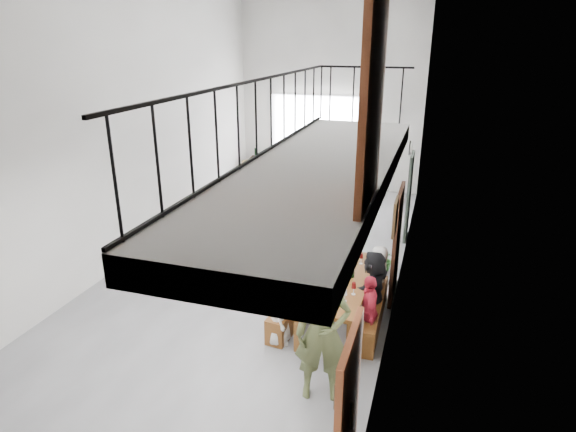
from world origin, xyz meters
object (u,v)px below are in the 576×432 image
(bicycle_near, at_px, (356,177))
(bench_inner, at_px, (297,306))
(serving_counter, at_px, (277,171))
(oak_barrel, at_px, (251,174))
(tasting_table, at_px, (340,284))
(host_standing, at_px, (323,332))
(side_bench, at_px, (188,219))

(bicycle_near, bearing_deg, bench_inner, -162.73)
(bench_inner, relative_size, bicycle_near, 0.96)
(serving_counter, bearing_deg, bench_inner, -77.94)
(oak_barrel, bearing_deg, tasting_table, -57.90)
(tasting_table, distance_m, serving_counter, 7.96)
(tasting_table, xyz_separation_m, oak_barrel, (-4.27, 6.80, -0.31))
(tasting_table, bearing_deg, host_standing, -83.48)
(bench_inner, bearing_deg, host_standing, -57.21)
(serving_counter, bearing_deg, oak_barrel, -164.66)
(tasting_table, height_order, bicycle_near, bicycle_near)
(oak_barrel, distance_m, host_standing, 9.64)
(tasting_table, xyz_separation_m, serving_counter, (-3.50, 7.15, -0.26))
(host_standing, bearing_deg, side_bench, 117.94)
(serving_counter, relative_size, host_standing, 0.89)
(oak_barrel, bearing_deg, bench_inner, -62.61)
(side_bench, relative_size, serving_counter, 0.87)
(bench_inner, xyz_separation_m, side_bench, (-3.75, 3.16, -0.00))
(bench_inner, distance_m, oak_barrel, 7.76)
(oak_barrel, bearing_deg, side_bench, -92.82)
(host_standing, bearing_deg, serving_counter, 96.65)
(tasting_table, distance_m, side_bench, 5.43)
(bench_inner, xyz_separation_m, oak_barrel, (-3.57, 6.89, 0.19))
(bench_inner, relative_size, oak_barrel, 2.29)
(oak_barrel, bearing_deg, host_standing, -62.81)
(side_bench, bearing_deg, oak_barrel, 87.18)
(bench_inner, bearing_deg, side_bench, 146.33)
(side_bench, relative_size, host_standing, 0.77)
(serving_counter, height_order, bicycle_near, bicycle_near)
(bench_inner, distance_m, bicycle_near, 7.16)
(serving_counter, xyz_separation_m, host_standing, (3.63, -8.91, 0.51))
(bench_inner, xyz_separation_m, bicycle_near, (-0.30, 7.15, 0.29))
(host_standing, relative_size, bicycle_near, 0.99)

